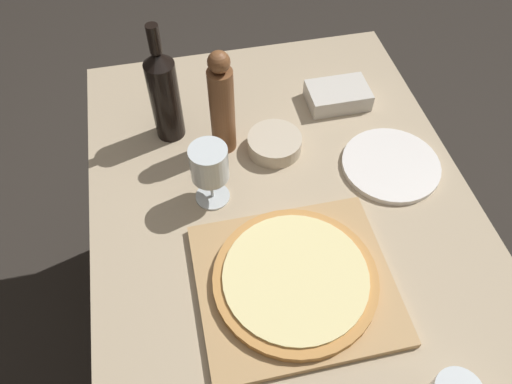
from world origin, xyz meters
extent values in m
plane|color=#2D2823|center=(0.00, 0.00, 0.00)|extent=(12.00, 12.00, 0.00)
cube|color=tan|center=(0.00, 0.00, 0.75)|extent=(0.88, 1.26, 0.03)
cylinder|color=brown|center=(-0.38, 0.57, 0.37)|extent=(0.06, 0.06, 0.74)
cylinder|color=brown|center=(0.38, 0.57, 0.37)|extent=(0.06, 0.06, 0.74)
cube|color=tan|center=(-0.03, -0.17, 0.78)|extent=(0.39, 0.35, 0.02)
cylinder|color=#C68947|center=(-0.03, -0.17, 0.79)|extent=(0.33, 0.33, 0.02)
cylinder|color=beige|center=(-0.03, -0.17, 0.81)|extent=(0.29, 0.29, 0.01)
cylinder|color=black|center=(-0.23, 0.32, 0.88)|extent=(0.07, 0.07, 0.22)
cone|color=black|center=(-0.23, 0.32, 1.00)|extent=(0.07, 0.07, 0.03)
cylinder|color=black|center=(-0.23, 0.32, 1.05)|extent=(0.03, 0.03, 0.07)
cylinder|color=brown|center=(-0.10, 0.25, 0.88)|extent=(0.06, 0.06, 0.23)
sphere|color=brown|center=(-0.10, 0.25, 1.02)|extent=(0.05, 0.05, 0.05)
cylinder|color=silver|center=(-0.16, 0.09, 0.77)|extent=(0.08, 0.08, 0.00)
cylinder|color=silver|center=(-0.16, 0.09, 0.81)|extent=(0.01, 0.01, 0.07)
cylinder|color=silver|center=(-0.16, 0.09, 0.89)|extent=(0.08, 0.08, 0.08)
cylinder|color=beige|center=(0.02, 0.21, 0.79)|extent=(0.13, 0.13, 0.04)
cylinder|color=white|center=(0.28, 0.09, 0.77)|extent=(0.24, 0.24, 0.01)
cube|color=beige|center=(0.22, 0.34, 0.79)|extent=(0.16, 0.11, 0.05)
camera|label=1|loc=(-0.21, -0.61, 1.69)|focal=35.00mm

